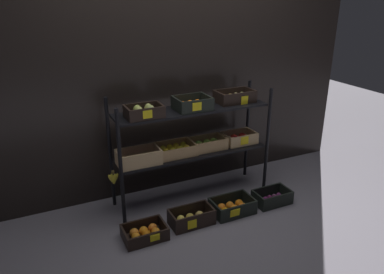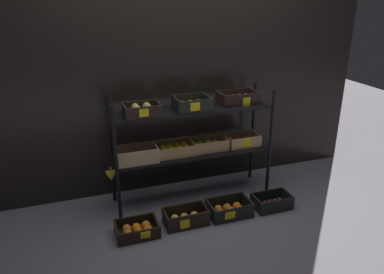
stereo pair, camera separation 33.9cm
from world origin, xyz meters
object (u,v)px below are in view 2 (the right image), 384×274
at_px(display_rack, 191,132).
at_px(crate_ground_plum, 272,203).
at_px(crate_ground_orange, 137,230).
at_px(crate_ground_apple_gold, 186,218).
at_px(crate_ground_center_orange, 229,210).

xyz_separation_m(display_rack, crate_ground_plum, (0.63, -0.42, -0.62)).
relative_size(display_rack, crate_ground_orange, 4.47).
relative_size(crate_ground_orange, crate_ground_apple_gold, 0.93).
bearing_deg(crate_ground_apple_gold, display_rack, 64.62).
xyz_separation_m(display_rack, crate_ground_orange, (-0.61, -0.42, -0.62)).
bearing_deg(crate_ground_center_orange, crate_ground_apple_gold, -179.26).
bearing_deg(crate_ground_plum, crate_ground_center_orange, 177.10).
distance_m(crate_ground_orange, crate_ground_plum, 1.25).
bearing_deg(crate_ground_apple_gold, crate_ground_plum, -1.11).
bearing_deg(display_rack, crate_ground_apple_gold, -115.38).
bearing_deg(crate_ground_apple_gold, crate_ground_orange, -177.54).
height_order(crate_ground_center_orange, crate_ground_plum, crate_ground_center_orange).
bearing_deg(crate_ground_plum, crate_ground_apple_gold, 178.89).
bearing_deg(crate_ground_orange, crate_ground_apple_gold, 2.46).
height_order(display_rack, crate_ground_center_orange, display_rack).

